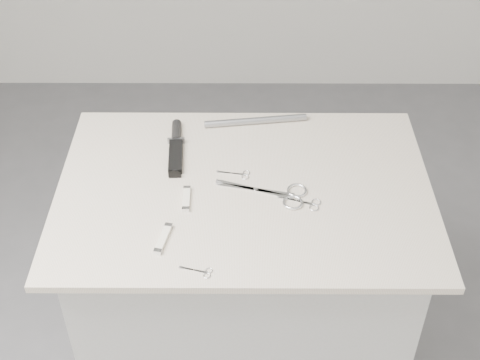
{
  "coord_description": "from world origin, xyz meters",
  "views": [
    {
      "loc": [
        -0.01,
        -1.35,
        2.08
      ],
      "look_at": [
        -0.01,
        0.03,
        0.92
      ],
      "focal_mm": 50.0,
      "sensor_mm": 36.0,
      "label": 1
    }
  ],
  "objects_px": {
    "large_shears": "(281,194)",
    "tiny_scissors": "(200,272)",
    "plinth": "(244,301)",
    "embroidery_scissors_b": "(238,174)",
    "metal_rail": "(256,121)",
    "pocket_knife_a": "(163,238)",
    "sheathed_knife": "(176,145)",
    "embroidery_scissors_a": "(307,203)",
    "pocket_knife_b": "(186,199)"
  },
  "relations": [
    {
      "from": "embroidery_scissors_a",
      "to": "large_shears",
      "type": "bearing_deg",
      "value": 171.98
    },
    {
      "from": "large_shears",
      "to": "metal_rail",
      "type": "bearing_deg",
      "value": 116.53
    },
    {
      "from": "embroidery_scissors_b",
      "to": "tiny_scissors",
      "type": "xyz_separation_m",
      "value": [
        -0.09,
        -0.35,
        -0.0
      ]
    },
    {
      "from": "tiny_scissors",
      "to": "metal_rail",
      "type": "xyz_separation_m",
      "value": [
        0.14,
        0.6,
        0.01
      ]
    },
    {
      "from": "embroidery_scissors_a",
      "to": "embroidery_scissors_b",
      "type": "distance_m",
      "value": 0.21
    },
    {
      "from": "tiny_scissors",
      "to": "pocket_knife_b",
      "type": "xyz_separation_m",
      "value": [
        -0.05,
        0.25,
        0.0
      ]
    },
    {
      "from": "sheathed_knife",
      "to": "large_shears",
      "type": "bearing_deg",
      "value": -128.52
    },
    {
      "from": "pocket_knife_b",
      "to": "embroidery_scissors_a",
      "type": "bearing_deg",
      "value": -93.18
    },
    {
      "from": "tiny_scissors",
      "to": "pocket_knife_b",
      "type": "bearing_deg",
      "value": 115.84
    },
    {
      "from": "large_shears",
      "to": "embroidery_scissors_a",
      "type": "xyz_separation_m",
      "value": [
        0.07,
        -0.03,
        -0.0
      ]
    },
    {
      "from": "tiny_scissors",
      "to": "pocket_knife_b",
      "type": "relative_size",
      "value": 0.86
    },
    {
      "from": "embroidery_scissors_b",
      "to": "metal_rail",
      "type": "xyz_separation_m",
      "value": [
        0.05,
        0.24,
        0.01
      ]
    },
    {
      "from": "large_shears",
      "to": "pocket_knife_a",
      "type": "distance_m",
      "value": 0.34
    },
    {
      "from": "sheathed_knife",
      "to": "pocket_knife_a",
      "type": "bearing_deg",
      "value": 176.5
    },
    {
      "from": "sheathed_knife",
      "to": "metal_rail",
      "type": "xyz_separation_m",
      "value": [
        0.23,
        0.12,
        0.0
      ]
    },
    {
      "from": "large_shears",
      "to": "tiny_scissors",
      "type": "xyz_separation_m",
      "value": [
        -0.2,
        -0.27,
        -0.0
      ]
    },
    {
      "from": "plinth",
      "to": "metal_rail",
      "type": "relative_size",
      "value": 2.93
    },
    {
      "from": "tiny_scissors",
      "to": "pocket_knife_a",
      "type": "relative_size",
      "value": 0.77
    },
    {
      "from": "embroidery_scissors_b",
      "to": "pocket_knife_a",
      "type": "bearing_deg",
      "value": -116.07
    },
    {
      "from": "plinth",
      "to": "pocket_knife_a",
      "type": "bearing_deg",
      "value": -134.94
    },
    {
      "from": "plinth",
      "to": "tiny_scissors",
      "type": "relative_size",
      "value": 11.31
    },
    {
      "from": "plinth",
      "to": "embroidery_scissors_b",
      "type": "bearing_deg",
      "value": 106.73
    },
    {
      "from": "embroidery_scissors_a",
      "to": "metal_rail",
      "type": "height_order",
      "value": "metal_rail"
    },
    {
      "from": "embroidery_scissors_a",
      "to": "metal_rail",
      "type": "xyz_separation_m",
      "value": [
        -0.13,
        0.36,
        0.01
      ]
    },
    {
      "from": "pocket_knife_b",
      "to": "metal_rail",
      "type": "distance_m",
      "value": 0.39
    },
    {
      "from": "pocket_knife_b",
      "to": "metal_rail",
      "type": "height_order",
      "value": "metal_rail"
    },
    {
      "from": "sheathed_knife",
      "to": "pocket_knife_b",
      "type": "height_order",
      "value": "sheathed_knife"
    },
    {
      "from": "large_shears",
      "to": "pocket_knife_b",
      "type": "relative_size",
      "value": 2.6
    },
    {
      "from": "tiny_scissors",
      "to": "metal_rail",
      "type": "relative_size",
      "value": 0.26
    },
    {
      "from": "plinth",
      "to": "metal_rail",
      "type": "height_order",
      "value": "metal_rail"
    },
    {
      "from": "embroidery_scissors_a",
      "to": "pocket_knife_b",
      "type": "height_order",
      "value": "pocket_knife_b"
    },
    {
      "from": "pocket_knife_b",
      "to": "metal_rail",
      "type": "relative_size",
      "value": 0.3
    },
    {
      "from": "pocket_knife_a",
      "to": "large_shears",
      "type": "bearing_deg",
      "value": -48.21
    },
    {
      "from": "embroidery_scissors_b",
      "to": "sheathed_knife",
      "type": "xyz_separation_m",
      "value": [
        -0.18,
        0.12,
        0.01
      ]
    },
    {
      "from": "plinth",
      "to": "sheathed_knife",
      "type": "height_order",
      "value": "sheathed_knife"
    },
    {
      "from": "embroidery_scissors_a",
      "to": "pocket_knife_b",
      "type": "bearing_deg",
      "value": -163.0
    },
    {
      "from": "sheathed_knife",
      "to": "metal_rail",
      "type": "relative_size",
      "value": 0.76
    },
    {
      "from": "tiny_scissors",
      "to": "sheathed_knife",
      "type": "relative_size",
      "value": 0.34
    },
    {
      "from": "sheathed_knife",
      "to": "tiny_scissors",
      "type": "bearing_deg",
      "value": -172.17
    },
    {
      "from": "metal_rail",
      "to": "pocket_knife_a",
      "type": "bearing_deg",
      "value": -115.18
    },
    {
      "from": "large_shears",
      "to": "plinth",
      "type": "bearing_deg",
      "value": 178.41
    },
    {
      "from": "tiny_scissors",
      "to": "plinth",
      "type": "bearing_deg",
      "value": 85.99
    },
    {
      "from": "embroidery_scissors_a",
      "to": "sheathed_knife",
      "type": "relative_size",
      "value": 0.49
    },
    {
      "from": "sheathed_knife",
      "to": "embroidery_scissors_a",
      "type": "bearing_deg",
      "value": -127.1
    },
    {
      "from": "metal_rail",
      "to": "pocket_knife_b",
      "type": "bearing_deg",
      "value": -118.08
    },
    {
      "from": "tiny_scissors",
      "to": "sheathed_knife",
      "type": "height_order",
      "value": "sheathed_knife"
    },
    {
      "from": "embroidery_scissors_a",
      "to": "tiny_scissors",
      "type": "height_order",
      "value": "same"
    },
    {
      "from": "plinth",
      "to": "embroidery_scissors_b",
      "type": "relative_size",
      "value": 9.85
    },
    {
      "from": "plinth",
      "to": "embroidery_scissors_a",
      "type": "relative_size",
      "value": 7.92
    },
    {
      "from": "tiny_scissors",
      "to": "metal_rail",
      "type": "bearing_deg",
      "value": 91.91
    }
  ]
}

